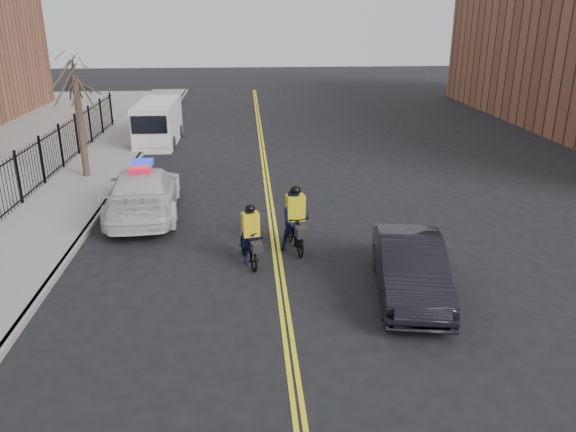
% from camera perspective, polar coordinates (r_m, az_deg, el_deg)
% --- Properties ---
extents(ground, '(120.00, 120.00, 0.00)m').
position_cam_1_polar(ground, '(15.11, -0.82, -6.27)').
color(ground, black).
rests_on(ground, ground).
extents(center_line_left, '(0.10, 60.00, 0.01)m').
position_cam_1_polar(center_line_left, '(22.55, -2.27, 2.79)').
color(center_line_left, yellow).
rests_on(center_line_left, ground).
extents(center_line_right, '(0.10, 60.00, 0.01)m').
position_cam_1_polar(center_line_right, '(22.55, -1.86, 2.80)').
color(center_line_right, yellow).
rests_on(center_line_right, ground).
extents(sidewalk, '(3.00, 60.00, 0.15)m').
position_cam_1_polar(sidewalk, '(23.49, -20.68, 2.37)').
color(sidewalk, gray).
rests_on(sidewalk, ground).
extents(curb, '(0.20, 60.00, 0.15)m').
position_cam_1_polar(curb, '(23.11, -17.12, 2.50)').
color(curb, gray).
rests_on(curb, ground).
extents(iron_fence, '(0.12, 28.00, 2.00)m').
position_cam_1_polar(iron_fence, '(23.72, -24.44, 4.35)').
color(iron_fence, black).
rests_on(iron_fence, ground).
extents(street_tree, '(3.20, 3.20, 4.80)m').
position_cam_1_polar(street_tree, '(24.68, -20.67, 11.46)').
color(street_tree, '#392A21').
rests_on(street_tree, sidewalk).
extents(police_cruiser, '(2.79, 5.94, 1.83)m').
position_cam_1_polar(police_cruiser, '(20.02, -14.47, 2.41)').
color(police_cruiser, silver).
rests_on(police_cruiser, ground).
extents(dark_sedan, '(2.20, 4.66, 1.48)m').
position_cam_1_polar(dark_sedan, '(14.27, 12.31, -5.13)').
color(dark_sedan, black).
rests_on(dark_sedan, ground).
extents(cargo_van, '(2.11, 5.32, 2.22)m').
position_cam_1_polar(cargo_van, '(31.01, -13.10, 9.13)').
color(cargo_van, silver).
rests_on(cargo_van, ground).
extents(cyclist_near, '(1.02, 1.88, 1.75)m').
position_cam_1_polar(cyclist_near, '(15.76, -3.77, -2.72)').
color(cyclist_near, black).
rests_on(cyclist_near, ground).
extents(cyclist_far, '(0.99, 2.04, 2.00)m').
position_cam_1_polar(cyclist_far, '(16.53, 0.76, -0.89)').
color(cyclist_far, black).
rests_on(cyclist_far, ground).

